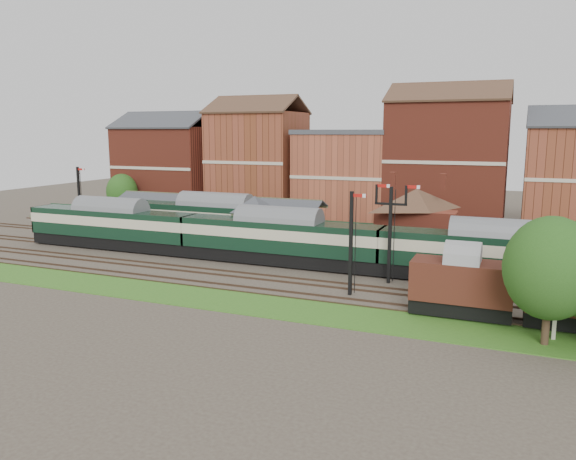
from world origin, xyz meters
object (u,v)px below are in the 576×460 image
at_px(dmu_train, 279,237).
at_px(platform_railcar, 216,220).
at_px(goods_van_a, 461,284).
at_px(semaphore_bracket, 391,228).
at_px(signal_box, 255,223).

height_order(dmu_train, platform_railcar, platform_railcar).
distance_m(platform_railcar, goods_van_a, 31.79).
bearing_deg(semaphore_bracket, platform_railcar, 157.24).
xyz_separation_m(signal_box, semaphore_bracket, (15.04, -5.75, 1.44)).
bearing_deg(dmu_train, goods_van_a, -27.50).
height_order(semaphore_bracket, platform_railcar, semaphore_bracket).
distance_m(signal_box, goods_van_a, 24.62).
height_order(signal_box, semaphore_bracket, semaphore_bracket).
height_order(semaphore_bracket, goods_van_a, semaphore_bracket).
distance_m(semaphore_bracket, dmu_train, 11.46).
bearing_deg(semaphore_bracket, goods_van_a, -45.91).
bearing_deg(dmu_train, semaphore_bracket, -12.81).
bearing_deg(platform_railcar, goods_van_a, -29.19).
relative_size(dmu_train, platform_railcar, 2.88).
xyz_separation_m(dmu_train, goods_van_a, (17.29, -9.00, -0.35)).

